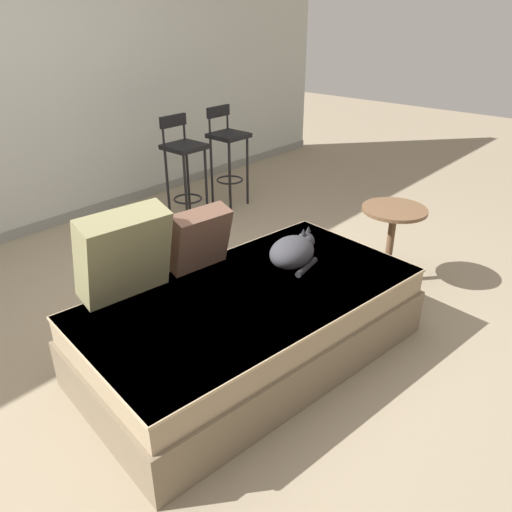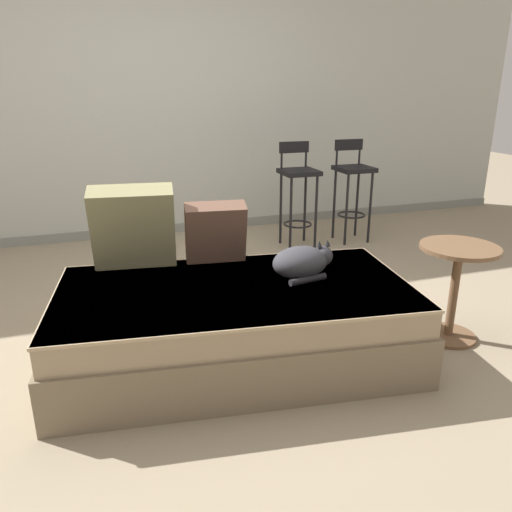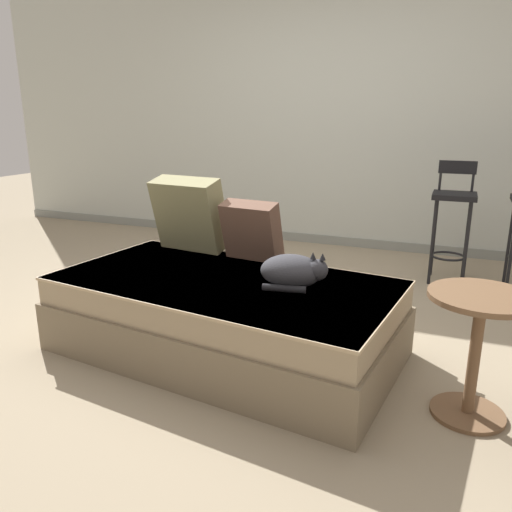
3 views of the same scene
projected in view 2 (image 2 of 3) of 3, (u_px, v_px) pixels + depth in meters
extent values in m
plane|color=gray|center=(218.00, 327.00, 3.11)|extent=(16.00, 16.00, 0.00)
cube|color=#B7BCB2|center=(155.00, 99.00, 4.71)|extent=(8.00, 0.10, 2.60)
cube|color=gray|center=(164.00, 229.00, 5.06)|extent=(8.00, 0.02, 0.09)
cube|color=#766750|center=(236.00, 336.00, 2.71)|extent=(1.98, 1.22, 0.28)
cube|color=#9E896B|center=(235.00, 300.00, 2.64)|extent=(1.93, 1.18, 0.15)
cube|color=tan|center=(235.00, 288.00, 2.61)|extent=(1.95, 1.19, 0.02)
cube|color=#847F56|center=(133.00, 227.00, 2.81)|extent=(0.49, 0.33, 0.48)
cube|color=brown|center=(216.00, 232.00, 2.91)|extent=(0.37, 0.25, 0.37)
ellipsoid|color=#333338|center=(300.00, 262.00, 2.72)|extent=(0.36, 0.29, 0.17)
sphere|color=#333338|center=(323.00, 256.00, 2.76)|extent=(0.11, 0.11, 0.11)
cone|color=black|center=(319.00, 244.00, 2.72)|extent=(0.03, 0.03, 0.04)
cone|color=black|center=(328.00, 243.00, 2.74)|extent=(0.03, 0.03, 0.04)
cylinder|color=black|center=(308.00, 280.00, 2.64)|extent=(0.22, 0.07, 0.04)
cylinder|color=black|center=(291.00, 215.00, 4.43)|extent=(0.02, 0.02, 0.67)
cylinder|color=black|center=(316.00, 213.00, 4.50)|extent=(0.02, 0.02, 0.67)
cylinder|color=black|center=(281.00, 209.00, 4.65)|extent=(0.02, 0.02, 0.67)
cylinder|color=black|center=(305.00, 207.00, 4.72)|extent=(0.02, 0.02, 0.67)
torus|color=black|center=(298.00, 224.00, 4.62)|extent=(0.26, 0.26, 0.02)
cube|color=black|center=(299.00, 172.00, 4.46)|extent=(0.32, 0.32, 0.04)
cylinder|color=black|center=(282.00, 160.00, 4.51)|extent=(0.02, 0.02, 0.23)
cylinder|color=black|center=(306.00, 159.00, 4.58)|extent=(0.02, 0.02, 0.23)
cube|color=black|center=(294.00, 147.00, 4.51)|extent=(0.28, 0.03, 0.10)
cylinder|color=black|center=(346.00, 210.00, 4.60)|extent=(0.02, 0.02, 0.67)
cylinder|color=black|center=(370.00, 208.00, 4.67)|extent=(0.02, 0.02, 0.67)
cylinder|color=black|center=(334.00, 204.00, 4.82)|extent=(0.02, 0.02, 0.67)
cylinder|color=black|center=(357.00, 203.00, 4.89)|extent=(0.02, 0.02, 0.67)
torus|color=black|center=(351.00, 215.00, 4.77)|extent=(0.27, 0.27, 0.02)
cube|color=black|center=(354.00, 169.00, 4.63)|extent=(0.32, 0.32, 0.04)
cylinder|color=black|center=(337.00, 157.00, 4.68)|extent=(0.02, 0.02, 0.23)
cylinder|color=black|center=(359.00, 156.00, 4.75)|extent=(0.02, 0.02, 0.23)
cube|color=black|center=(349.00, 145.00, 4.68)|extent=(0.28, 0.03, 0.10)
cylinder|color=brown|center=(453.00, 295.00, 2.90)|extent=(0.05, 0.05, 0.55)
cylinder|color=brown|center=(448.00, 335.00, 2.98)|extent=(0.32, 0.32, 0.02)
cylinder|color=brown|center=(460.00, 248.00, 2.80)|extent=(0.44, 0.44, 0.02)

